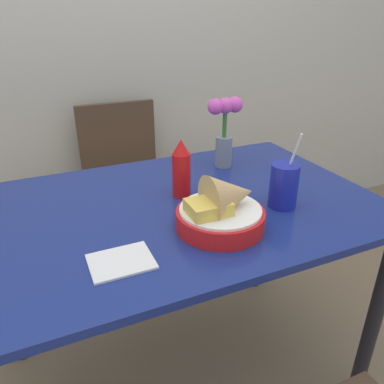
{
  "coord_description": "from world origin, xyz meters",
  "views": [
    {
      "loc": [
        -0.38,
        -0.98,
        1.31
      ],
      "look_at": [
        0.03,
        -0.05,
        0.83
      ],
      "focal_mm": 35.0,
      "sensor_mm": 36.0,
      "label": 1
    }
  ],
  "objects_px": {
    "food_basket": "(223,209)",
    "drink_cup": "(284,187)",
    "flower_vase": "(225,127)",
    "ketchup_bottle": "(181,169)",
    "chair_far_window": "(125,176)"
  },
  "relations": [
    {
      "from": "food_basket",
      "to": "drink_cup",
      "type": "xyz_separation_m",
      "value": [
        0.23,
        0.04,
        0.01
      ]
    },
    {
      "from": "drink_cup",
      "to": "flower_vase",
      "type": "bearing_deg",
      "value": 91.02
    },
    {
      "from": "ketchup_bottle",
      "to": "flower_vase",
      "type": "bearing_deg",
      "value": 35.28
    },
    {
      "from": "flower_vase",
      "to": "drink_cup",
      "type": "bearing_deg",
      "value": -88.98
    },
    {
      "from": "chair_far_window",
      "to": "food_basket",
      "type": "xyz_separation_m",
      "value": [
        0.04,
        -1.0,
        0.29
      ]
    },
    {
      "from": "chair_far_window",
      "to": "drink_cup",
      "type": "distance_m",
      "value": 1.04
    },
    {
      "from": "ketchup_bottle",
      "to": "drink_cup",
      "type": "relative_size",
      "value": 0.8
    },
    {
      "from": "chair_far_window",
      "to": "drink_cup",
      "type": "relative_size",
      "value": 3.78
    },
    {
      "from": "chair_far_window",
      "to": "flower_vase",
      "type": "relative_size",
      "value": 3.41
    },
    {
      "from": "ketchup_bottle",
      "to": "drink_cup",
      "type": "bearing_deg",
      "value": -37.12
    },
    {
      "from": "food_basket",
      "to": "flower_vase",
      "type": "height_order",
      "value": "flower_vase"
    },
    {
      "from": "chair_far_window",
      "to": "flower_vase",
      "type": "distance_m",
      "value": 0.75
    },
    {
      "from": "food_basket",
      "to": "ketchup_bottle",
      "type": "height_order",
      "value": "ketchup_bottle"
    },
    {
      "from": "chair_far_window",
      "to": "flower_vase",
      "type": "xyz_separation_m",
      "value": [
        0.26,
        -0.59,
        0.39
      ]
    },
    {
      "from": "chair_far_window",
      "to": "ketchup_bottle",
      "type": "distance_m",
      "value": 0.83
    }
  ]
}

